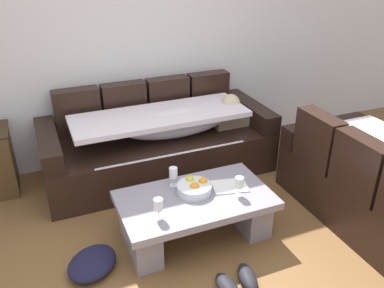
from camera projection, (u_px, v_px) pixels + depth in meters
name	position (u px, v px, depth m)	size (l,w,h in m)	color
ground_plane	(200.00, 285.00, 2.83)	(14.00, 14.00, 0.00)	brown
back_wall	(115.00, 33.00, 4.00)	(9.00, 0.10, 2.70)	silver
couch_along_wall	(161.00, 142.00, 4.11)	(2.27, 0.92, 0.88)	black
coffee_table	(195.00, 212.00, 3.20)	(1.20, 0.68, 0.38)	gray
fruit_bowl	(194.00, 187.00, 3.19)	(0.28, 0.28, 0.10)	silver
wine_glass_near_left	(158.00, 205.00, 2.84)	(0.07, 0.07, 0.17)	silver
wine_glass_near_right	(239.00, 183.00, 3.10)	(0.07, 0.07, 0.17)	silver
wine_glass_far_back	(173.00, 173.00, 3.23)	(0.07, 0.07, 0.17)	silver
open_magazine	(230.00, 186.00, 3.27)	(0.28, 0.21, 0.01)	white
pair_of_shoes	(238.00, 282.00, 2.79)	(0.32, 0.31, 0.09)	black
crumpled_garment	(92.00, 263.00, 2.94)	(0.40, 0.32, 0.12)	#191933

